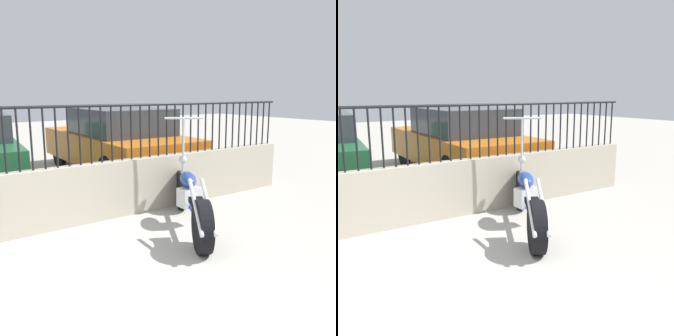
% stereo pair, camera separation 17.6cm
% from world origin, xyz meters
% --- Properties ---
extents(motorcycle_blue, '(1.14, 1.94, 1.36)m').
position_xyz_m(motorcycle_blue, '(2.03, 1.19, 0.37)').
color(motorcycle_blue, black).
rests_on(motorcycle_blue, ground_plane).
extents(car_orange, '(1.79, 4.20, 1.37)m').
position_xyz_m(car_orange, '(2.84, 4.67, 0.69)').
color(car_orange, black).
rests_on(car_orange, ground_plane).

